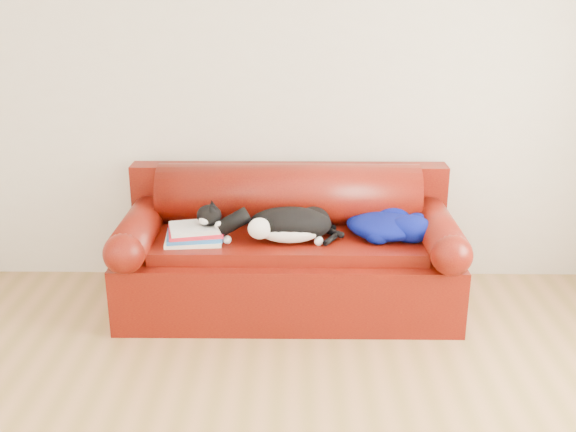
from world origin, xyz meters
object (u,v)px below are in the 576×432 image
book_stack (195,234)px  blanket (388,225)px  sofa_base (288,272)px  cat (289,226)px

book_stack → blanket: blanket is taller
sofa_base → cat: size_ratio=2.82×
cat → book_stack: bearing=162.8°
sofa_base → cat: 0.39m
sofa_base → book_stack: (-0.57, -0.13, 0.31)m
sofa_base → blanket: size_ratio=3.87×
sofa_base → cat: cat is taller
book_stack → sofa_base: bearing=13.3°
book_stack → cat: cat is taller
book_stack → blanket: size_ratio=0.67×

